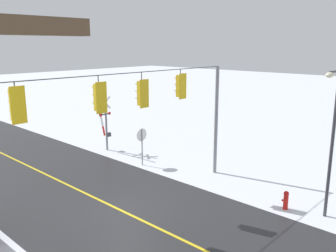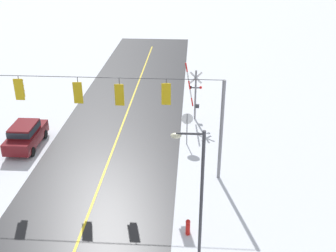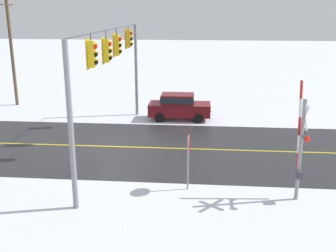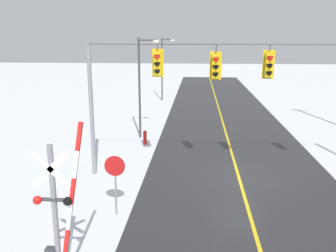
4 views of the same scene
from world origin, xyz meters
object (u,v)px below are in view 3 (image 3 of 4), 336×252
stop_sign (189,150)px  railroad_crossing (301,144)px  parked_car_maroon (179,106)px  utility_pole (12,51)px

stop_sign → railroad_crossing: 4.32m
parked_car_maroon → utility_pole: size_ratio=0.52×
parked_car_maroon → utility_pole: utility_pole is taller
railroad_crossing → utility_pole: size_ratio=0.56×
stop_sign → parked_car_maroon: size_ratio=0.56×
railroad_crossing → stop_sign: bearing=83.7°
railroad_crossing → utility_pole: (14.64, 18.19, 1.90)m
utility_pole → railroad_crossing: bearing=-128.8°
stop_sign → railroad_crossing: size_ratio=0.51×
stop_sign → railroad_crossing: railroad_crossing is taller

